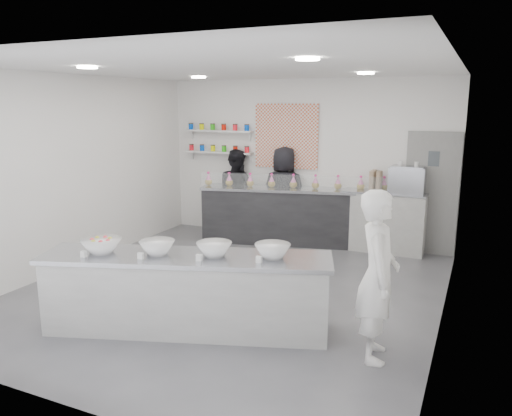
{
  "coord_description": "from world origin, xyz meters",
  "views": [
    {
      "loc": [
        3.05,
        -5.83,
        2.56
      ],
      "look_at": [
        0.2,
        0.4,
        1.12
      ],
      "focal_mm": 35.0,
      "sensor_mm": 36.0,
      "label": 1
    }
  ],
  "objects_px": {
    "espresso_ledge": "(383,222)",
    "espresso_machine": "(407,180)",
    "prep_counter": "(187,293)",
    "woman_prep": "(378,276)",
    "staff_right": "(284,193)",
    "staff_left": "(237,192)",
    "back_bar": "(293,216)"
  },
  "relations": [
    {
      "from": "back_bar",
      "to": "espresso_ledge",
      "type": "xyz_separation_m",
      "value": [
        1.6,
        0.18,
        0.01
      ]
    },
    {
      "from": "prep_counter",
      "to": "staff_right",
      "type": "height_order",
      "value": "staff_right"
    },
    {
      "from": "espresso_machine",
      "to": "staff_left",
      "type": "relative_size",
      "value": 0.34
    },
    {
      "from": "espresso_machine",
      "to": "woman_prep",
      "type": "xyz_separation_m",
      "value": [
        0.27,
        -3.81,
        -0.41
      ]
    },
    {
      "from": "back_bar",
      "to": "espresso_ledge",
      "type": "bearing_deg",
      "value": -7.13
    },
    {
      "from": "espresso_ledge",
      "to": "espresso_machine",
      "type": "xyz_separation_m",
      "value": [
        0.37,
        0.0,
        0.75
      ]
    },
    {
      "from": "prep_counter",
      "to": "espresso_ledge",
      "type": "bearing_deg",
      "value": 51.77
    },
    {
      "from": "prep_counter",
      "to": "back_bar",
      "type": "xyz_separation_m",
      "value": [
        -0.17,
        3.89,
        0.08
      ]
    },
    {
      "from": "prep_counter",
      "to": "espresso_machine",
      "type": "height_order",
      "value": "espresso_machine"
    },
    {
      "from": "espresso_ledge",
      "to": "espresso_machine",
      "type": "height_order",
      "value": "espresso_machine"
    },
    {
      "from": "staff_left",
      "to": "prep_counter",
      "type": "bearing_deg",
      "value": 126.98
    },
    {
      "from": "prep_counter",
      "to": "espresso_machine",
      "type": "bearing_deg",
      "value": 47.3
    },
    {
      "from": "espresso_machine",
      "to": "staff_right",
      "type": "bearing_deg",
      "value": 178.32
    },
    {
      "from": "woman_prep",
      "to": "staff_right",
      "type": "relative_size",
      "value": 0.99
    },
    {
      "from": "woman_prep",
      "to": "staff_left",
      "type": "relative_size",
      "value": 1.04
    },
    {
      "from": "espresso_machine",
      "to": "back_bar",
      "type": "bearing_deg",
      "value": -174.68
    },
    {
      "from": "espresso_machine",
      "to": "staff_left",
      "type": "xyz_separation_m",
      "value": [
        -3.25,
        0.07,
        -0.44
      ]
    },
    {
      "from": "espresso_ledge",
      "to": "staff_left",
      "type": "relative_size",
      "value": 0.85
    },
    {
      "from": "prep_counter",
      "to": "woman_prep",
      "type": "bearing_deg",
      "value": -11.66
    },
    {
      "from": "staff_left",
      "to": "staff_right",
      "type": "relative_size",
      "value": 0.95
    },
    {
      "from": "back_bar",
      "to": "woman_prep",
      "type": "relative_size",
      "value": 1.93
    },
    {
      "from": "staff_right",
      "to": "woman_prep",
      "type": "bearing_deg",
      "value": 117.45
    },
    {
      "from": "espresso_ledge",
      "to": "staff_right",
      "type": "bearing_deg",
      "value": 177.99
    },
    {
      "from": "prep_counter",
      "to": "staff_left",
      "type": "distance_m",
      "value": 4.4
    },
    {
      "from": "prep_counter",
      "to": "back_bar",
      "type": "relative_size",
      "value": 0.97
    },
    {
      "from": "espresso_ledge",
      "to": "staff_left",
      "type": "xyz_separation_m",
      "value": [
        -2.88,
        0.07,
        0.31
      ]
    },
    {
      "from": "espresso_machine",
      "to": "staff_right",
      "type": "xyz_separation_m",
      "value": [
        -2.25,
        0.07,
        -0.4
      ]
    },
    {
      "from": "prep_counter",
      "to": "espresso_machine",
      "type": "xyz_separation_m",
      "value": [
        1.81,
        4.07,
        0.84
      ]
    },
    {
      "from": "espresso_machine",
      "to": "staff_left",
      "type": "distance_m",
      "value": 3.28
    },
    {
      "from": "woman_prep",
      "to": "espresso_ledge",
      "type": "bearing_deg",
      "value": -3.8
    },
    {
      "from": "back_bar",
      "to": "woman_prep",
      "type": "bearing_deg",
      "value": -71.92
    },
    {
      "from": "espresso_ledge",
      "to": "woman_prep",
      "type": "distance_m",
      "value": 3.88
    }
  ]
}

